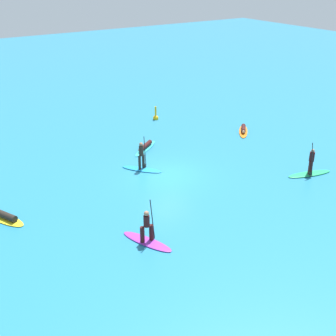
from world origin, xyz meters
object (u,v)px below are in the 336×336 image
at_px(surfer_on_purple_board, 147,235).
at_px(surfer_on_blue_board, 142,163).
at_px(marker_buoy, 156,117).
at_px(surfer_on_green_board, 310,169).
at_px(surfer_on_yellow_board, 5,217).
at_px(surfer_on_teal_board, 145,147).
at_px(surfer_on_orange_board, 243,130).

bearing_deg(surfer_on_purple_board, surfer_on_blue_board, 129.82).
height_order(surfer_on_blue_board, marker_buoy, surfer_on_blue_board).
bearing_deg(surfer_on_purple_board, surfer_on_green_board, 71.73).
height_order(surfer_on_green_board, surfer_on_blue_board, surfer_on_blue_board).
height_order(surfer_on_yellow_board, surfer_on_teal_board, surfer_on_yellow_board).
relative_size(surfer_on_purple_board, surfer_on_orange_board, 1.09).
height_order(surfer_on_purple_board, surfer_on_orange_board, surfer_on_purple_board).
bearing_deg(surfer_on_yellow_board, marker_buoy, -83.20).
distance_m(surfer_on_purple_board, surfer_on_blue_board, 8.01).
xyz_separation_m(surfer_on_purple_board, surfer_on_teal_board, (5.70, 9.87, -0.26)).
bearing_deg(surfer_on_purple_board, surfer_on_orange_board, 100.30).
bearing_deg(surfer_on_green_board, surfer_on_yellow_board, -1.27).
relative_size(surfer_on_green_board, surfer_on_orange_board, 1.16).
distance_m(surfer_on_purple_board, surfer_on_green_board, 12.17).
xyz_separation_m(surfer_on_green_board, surfer_on_orange_board, (1.68, 7.94, -0.25)).
distance_m(surfer_on_green_board, surfer_on_yellow_board, 17.92).
distance_m(surfer_on_yellow_board, surfer_on_blue_board, 8.96).
xyz_separation_m(surfer_on_purple_board, surfer_on_yellow_board, (-5.07, 5.73, -0.25)).
height_order(surfer_on_yellow_board, marker_buoy, marker_buoy).
bearing_deg(surfer_on_green_board, surfer_on_purple_board, 18.44).
height_order(surfer_on_teal_board, marker_buoy, marker_buoy).
distance_m(surfer_on_purple_board, surfer_on_teal_board, 11.40).
xyz_separation_m(surfer_on_orange_board, surfer_on_blue_board, (-10.03, -1.66, 0.31)).
relative_size(surfer_on_purple_board, surfer_on_yellow_board, 1.05).
bearing_deg(surfer_on_orange_board, surfer_on_green_board, 30.08).
bearing_deg(marker_buoy, surfer_on_green_board, -80.22).
bearing_deg(surfer_on_purple_board, surfer_on_teal_board, 128.07).
xyz_separation_m(surfer_on_purple_board, surfer_on_blue_board, (3.79, 7.05, 0.04)).
distance_m(surfer_on_purple_board, marker_buoy, 17.82).
bearing_deg(surfer_on_purple_board, surfer_on_yellow_board, -160.43).
bearing_deg(marker_buoy, surfer_on_teal_board, -128.26).
relative_size(surfer_on_green_board, surfer_on_teal_board, 1.07).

